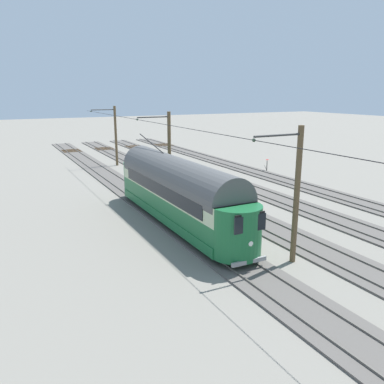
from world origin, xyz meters
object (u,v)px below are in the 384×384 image
Objects in this scene: vintage_streetcar at (177,190)px; switch_stand at (267,164)px; catenary_pole_foreground at (115,135)px; track_end_bumper at (160,172)px; catenary_pole_mid_near at (168,152)px; catenary_pole_mid_far at (296,193)px.

vintage_streetcar is 19.93m from switch_stand.
track_end_bumper is (-2.24, 7.67, -3.16)m from catenary_pole_foreground.
catenary_pole_mid_near is 5.50× the size of switch_stand.
catenary_pole_mid_far reaches higher than switch_stand.
catenary_pole_foreground is 5.50× the size of switch_stand.
vintage_streetcar is 2.38× the size of catenary_pole_mid_far.
catenary_pole_mid_near reaches higher than track_end_bumper.
vintage_streetcar is 2.38× the size of catenary_pole_mid_near.
track_end_bumper is at bearing 106.29° from catenary_pole_foreground.
vintage_streetcar is 8.99× the size of track_end_bumper.
catenary_pole_mid_far is 3.77× the size of track_end_bumper.
vintage_streetcar is 15.43m from track_end_bumper.
track_end_bumper is at bearing -106.78° from catenary_pole_mid_near.
catenary_pole_foreground is 15.11m from catenary_pole_mid_near.
catenary_pole_mid_near is at bearing 18.24° from switch_stand.
catenary_pole_foreground is 8.59m from track_end_bumper.
catenary_pole_foreground is 30.21m from catenary_pole_mid_far.
catenary_pole_mid_near is (-2.57, -7.10, 1.30)m from vintage_streetcar.
switch_stand is (-13.58, -4.48, -2.86)m from catenary_pole_mid_near.
catenary_pole_mid_far is at bearing 84.32° from track_end_bumper.
switch_stand is at bearing -144.36° from vintage_streetcar.
catenary_pole_mid_near is 3.77× the size of track_end_bumper.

